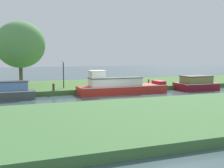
{
  "coord_description": "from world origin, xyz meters",
  "views": [
    {
      "loc": [
        -8.13,
        -22.4,
        3.53
      ],
      "look_at": [
        0.83,
        1.2,
        0.9
      ],
      "focal_mm": 45.87,
      "sensor_mm": 36.0,
      "label": 1
    }
  ],
  "objects_px": {
    "willow_tree_left": "(20,45)",
    "mooring_post_far": "(149,83)",
    "lamp_post": "(63,70)",
    "mooring_post_near": "(54,87)",
    "red_barge": "(120,86)",
    "maroon_cruiser": "(196,84)"
  },
  "relations": [
    {
      "from": "maroon_cruiser",
      "to": "willow_tree_left",
      "type": "bearing_deg",
      "value": 157.75
    },
    {
      "from": "red_barge",
      "to": "maroon_cruiser",
      "type": "height_order",
      "value": "red_barge"
    },
    {
      "from": "maroon_cruiser",
      "to": "lamp_post",
      "type": "height_order",
      "value": "lamp_post"
    },
    {
      "from": "mooring_post_near",
      "to": "mooring_post_far",
      "type": "relative_size",
      "value": 0.87
    },
    {
      "from": "mooring_post_near",
      "to": "mooring_post_far",
      "type": "distance_m",
      "value": 9.31
    },
    {
      "from": "mooring_post_far",
      "to": "lamp_post",
      "type": "bearing_deg",
      "value": 169.98
    },
    {
      "from": "lamp_post",
      "to": "mooring_post_near",
      "type": "relative_size",
      "value": 4.44
    },
    {
      "from": "red_barge",
      "to": "mooring_post_far",
      "type": "distance_m",
      "value": 3.82
    },
    {
      "from": "red_barge",
      "to": "willow_tree_left",
      "type": "relative_size",
      "value": 1.27
    },
    {
      "from": "willow_tree_left",
      "to": "mooring_post_far",
      "type": "xyz_separation_m",
      "value": [
        11.66,
        -5.38,
        -3.75
      ]
    },
    {
      "from": "mooring_post_near",
      "to": "mooring_post_far",
      "type": "height_order",
      "value": "mooring_post_far"
    },
    {
      "from": "mooring_post_far",
      "to": "maroon_cruiser",
      "type": "bearing_deg",
      "value": -15.55
    },
    {
      "from": "lamp_post",
      "to": "red_barge",
      "type": "bearing_deg",
      "value": -31.05
    },
    {
      "from": "lamp_post",
      "to": "mooring_post_near",
      "type": "distance_m",
      "value": 2.3
    },
    {
      "from": "red_barge",
      "to": "mooring_post_far",
      "type": "bearing_deg",
      "value": 19.86
    },
    {
      "from": "mooring_post_near",
      "to": "red_barge",
      "type": "bearing_deg",
      "value": -12.79
    },
    {
      "from": "red_barge",
      "to": "mooring_post_near",
      "type": "xyz_separation_m",
      "value": [
        -5.71,
        1.3,
        0.02
      ]
    },
    {
      "from": "mooring_post_near",
      "to": "maroon_cruiser",
      "type": "bearing_deg",
      "value": -5.31
    },
    {
      "from": "lamp_post",
      "to": "mooring_post_far",
      "type": "relative_size",
      "value": 3.85
    },
    {
      "from": "willow_tree_left",
      "to": "mooring_post_far",
      "type": "relative_size",
      "value": 9.55
    },
    {
      "from": "maroon_cruiser",
      "to": "willow_tree_left",
      "type": "height_order",
      "value": "willow_tree_left"
    },
    {
      "from": "red_barge",
      "to": "maroon_cruiser",
      "type": "relative_size",
      "value": 2.04
    }
  ]
}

